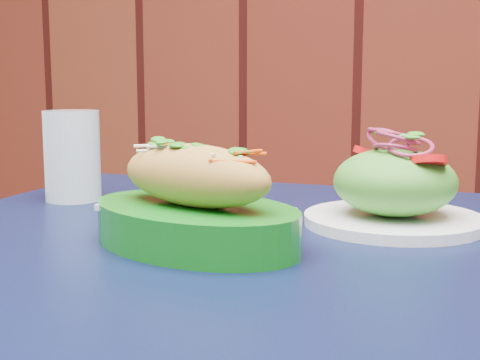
% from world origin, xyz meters
% --- Properties ---
extents(cafe_table, '(0.80, 0.80, 0.75)m').
position_xyz_m(cafe_table, '(-0.24, 1.37, 0.66)').
color(cafe_table, black).
rests_on(cafe_table, ground).
extents(banh_mi_basket, '(0.27, 0.23, 0.11)m').
position_xyz_m(banh_mi_basket, '(-0.29, 1.35, 0.79)').
color(banh_mi_basket, '#0F6F16').
rests_on(banh_mi_basket, cafe_table).
extents(salad_plate, '(0.20, 0.20, 0.11)m').
position_xyz_m(salad_plate, '(-0.12, 1.51, 0.79)').
color(salad_plate, white).
rests_on(salad_plate, cafe_table).
extents(water_glass, '(0.07, 0.07, 0.12)m').
position_xyz_m(water_glass, '(-0.54, 1.53, 0.81)').
color(water_glass, silver).
rests_on(water_glass, cafe_table).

